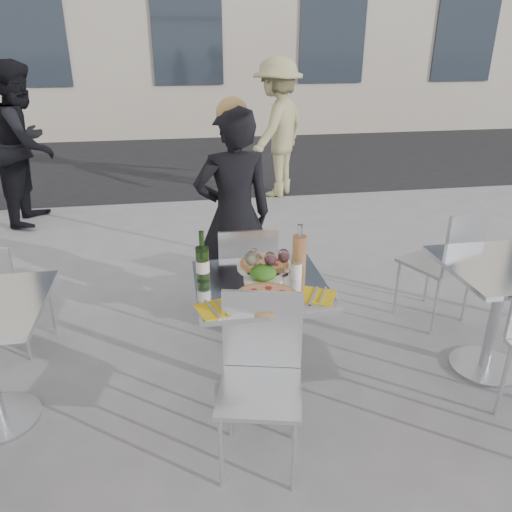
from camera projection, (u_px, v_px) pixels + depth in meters
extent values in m
plane|color=slate|center=(260.00, 392.00, 3.07)|extent=(80.00, 80.00, 0.00)
cube|color=black|center=(198.00, 159.00, 8.93)|extent=(24.00, 5.00, 0.00)
cylinder|color=#B7BABF|center=(260.00, 390.00, 3.06)|extent=(0.44, 0.44, 0.02)
cylinder|color=#B7BABF|center=(260.00, 341.00, 2.92)|extent=(0.07, 0.07, 0.72)
cube|color=silver|center=(260.00, 286.00, 2.77)|extent=(0.72, 0.72, 0.03)
cylinder|color=#B7BABF|center=(1.00, 419.00, 2.84)|extent=(0.44, 0.44, 0.02)
cylinder|color=#B7BABF|center=(484.00, 366.00, 3.29)|extent=(0.44, 0.44, 0.02)
cylinder|color=#B7BABF|center=(494.00, 319.00, 3.14)|extent=(0.07, 0.07, 0.72)
cube|color=silver|center=(506.00, 267.00, 3.00)|extent=(0.72, 0.72, 0.03)
cylinder|color=silver|center=(265.00, 293.00, 3.81)|extent=(0.02, 0.02, 0.42)
cylinder|color=silver|center=(221.00, 296.00, 3.77)|extent=(0.02, 0.02, 0.42)
cylinder|color=silver|center=(272.00, 315.00, 3.50)|extent=(0.02, 0.02, 0.42)
cylinder|color=silver|center=(225.00, 318.00, 3.46)|extent=(0.02, 0.02, 0.42)
cube|color=silver|center=(246.00, 278.00, 3.55)|extent=(0.40, 0.40, 0.02)
cube|color=silver|center=(249.00, 261.00, 3.28)|extent=(0.39, 0.04, 0.42)
cylinder|color=silver|center=(221.00, 453.00, 2.34)|extent=(0.02, 0.02, 0.43)
cylinder|color=silver|center=(294.00, 457.00, 2.32)|extent=(0.02, 0.02, 0.43)
cylinder|color=silver|center=(229.00, 404.00, 2.65)|extent=(0.02, 0.02, 0.43)
cylinder|color=silver|center=(294.00, 407.00, 2.63)|extent=(0.02, 0.02, 0.43)
cube|color=silver|center=(260.00, 392.00, 2.39)|extent=(0.48, 0.48, 0.02)
cube|color=silver|center=(262.00, 330.00, 2.48)|extent=(0.39, 0.12, 0.43)
cylinder|color=silver|center=(52.00, 310.00, 3.59)|extent=(0.02, 0.02, 0.40)
cylinder|color=silver|center=(11.00, 306.00, 3.63)|extent=(0.02, 0.02, 0.40)
cylinder|color=silver|center=(26.00, 334.00, 3.30)|extent=(0.02, 0.02, 0.40)
cube|color=silver|center=(12.00, 293.00, 3.38)|extent=(0.48, 0.48, 0.02)
cylinder|color=silver|center=(428.00, 277.00, 4.03)|extent=(0.02, 0.02, 0.45)
cylinder|color=silver|center=(397.00, 288.00, 3.85)|extent=(0.02, 0.02, 0.45)
cylinder|color=silver|center=(466.00, 294.00, 3.76)|extent=(0.02, 0.02, 0.45)
cylinder|color=silver|center=(435.00, 307.00, 3.58)|extent=(0.02, 0.02, 0.45)
cube|color=silver|center=(436.00, 263.00, 3.71)|extent=(0.55, 0.55, 0.02)
cube|color=silver|center=(466.00, 242.00, 3.45)|extent=(0.39, 0.19, 0.45)
cylinder|color=silver|center=(503.00, 381.00, 2.79)|extent=(0.03, 0.03, 0.48)
imported|color=black|center=(234.00, 216.00, 3.66)|extent=(0.62, 0.45, 1.59)
imported|color=black|center=(26.00, 144.00, 5.60)|extent=(0.77, 0.94, 1.79)
imported|color=tan|center=(277.00, 129.00, 6.57)|extent=(1.23, 1.32, 1.79)
cylinder|color=#BA8648|center=(267.00, 298.00, 2.58)|extent=(0.34, 0.34, 0.02)
cylinder|color=beige|center=(267.00, 297.00, 2.58)|extent=(0.30, 0.30, 0.00)
cylinder|color=white|center=(264.00, 265.00, 2.96)|extent=(0.33, 0.33, 0.01)
cylinder|color=#BA8648|center=(264.00, 263.00, 2.96)|extent=(0.29, 0.29, 0.02)
cylinder|color=beige|center=(264.00, 262.00, 2.95)|extent=(0.25, 0.25, 0.00)
cylinder|color=white|center=(263.00, 279.00, 2.80)|extent=(0.22, 0.22, 0.01)
ellipsoid|color=#195B16|center=(263.00, 273.00, 2.78)|extent=(0.15, 0.15, 0.08)
sphere|color=#B21914|center=(269.00, 269.00, 2.80)|extent=(0.03, 0.03, 0.03)
cylinder|color=#305921|center=(203.00, 264.00, 2.75)|extent=(0.07, 0.07, 0.20)
cone|color=#305921|center=(202.00, 248.00, 2.71)|extent=(0.07, 0.07, 0.03)
cylinder|color=#305921|center=(201.00, 240.00, 2.70)|extent=(0.03, 0.03, 0.10)
cylinder|color=silver|center=(203.00, 266.00, 2.76)|extent=(0.07, 0.08, 0.07)
cylinder|color=#E9A463|center=(299.00, 254.00, 2.86)|extent=(0.08, 0.08, 0.22)
cylinder|color=white|center=(300.00, 231.00, 2.80)|extent=(0.03, 0.03, 0.08)
cylinder|color=white|center=(296.00, 270.00, 2.81)|extent=(0.06, 0.06, 0.09)
cylinder|color=silver|center=(296.00, 262.00, 2.79)|extent=(0.06, 0.06, 0.02)
cylinder|color=white|center=(251.00, 277.00, 2.83)|extent=(0.06, 0.06, 0.00)
cylinder|color=white|center=(251.00, 270.00, 2.82)|extent=(0.01, 0.01, 0.09)
ellipsoid|color=white|center=(251.00, 259.00, 2.79)|extent=(0.07, 0.07, 0.08)
ellipsoid|color=beige|center=(251.00, 260.00, 2.79)|extent=(0.05, 0.05, 0.05)
cylinder|color=white|center=(254.00, 273.00, 2.88)|extent=(0.06, 0.06, 0.00)
cylinder|color=white|center=(254.00, 266.00, 2.86)|extent=(0.01, 0.01, 0.09)
ellipsoid|color=white|center=(254.00, 255.00, 2.83)|extent=(0.07, 0.07, 0.08)
ellipsoid|color=beige|center=(254.00, 257.00, 2.84)|extent=(0.05, 0.05, 0.05)
cylinder|color=white|center=(270.00, 277.00, 2.83)|extent=(0.06, 0.06, 0.00)
cylinder|color=white|center=(270.00, 270.00, 2.81)|extent=(0.01, 0.01, 0.09)
ellipsoid|color=white|center=(270.00, 259.00, 2.78)|extent=(0.07, 0.07, 0.08)
ellipsoid|color=#460A14|center=(270.00, 261.00, 2.79)|extent=(0.05, 0.05, 0.05)
cylinder|color=white|center=(283.00, 274.00, 2.87)|extent=(0.06, 0.06, 0.00)
cylinder|color=white|center=(283.00, 267.00, 2.85)|extent=(0.01, 0.01, 0.09)
ellipsoid|color=white|center=(284.00, 256.00, 2.82)|extent=(0.07, 0.07, 0.08)
ellipsoid|color=#460A14|center=(284.00, 257.00, 2.83)|extent=(0.05, 0.05, 0.05)
cube|color=yellow|center=(216.00, 309.00, 2.50)|extent=(0.23, 0.23, 0.00)
cube|color=#B7BABF|center=(212.00, 309.00, 2.49)|extent=(0.07, 0.20, 0.00)
cube|color=#B7BABF|center=(222.00, 308.00, 2.50)|extent=(0.06, 0.17, 0.00)
cube|color=yellow|center=(317.00, 296.00, 2.63)|extent=(0.24, 0.24, 0.00)
cube|color=#B7BABF|center=(314.00, 295.00, 2.62)|extent=(0.10, 0.19, 0.00)
cube|color=#B7BABF|center=(323.00, 295.00, 2.63)|extent=(0.09, 0.17, 0.00)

